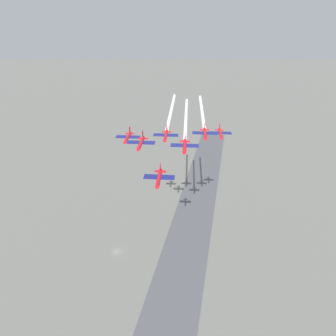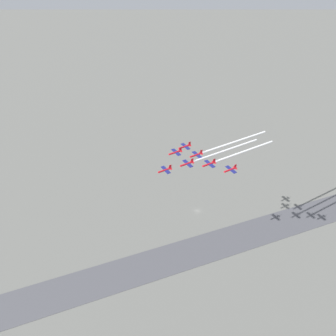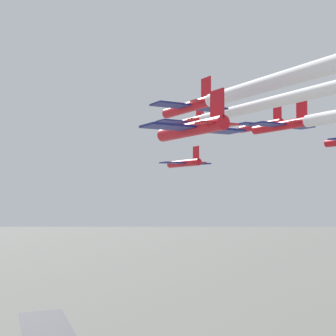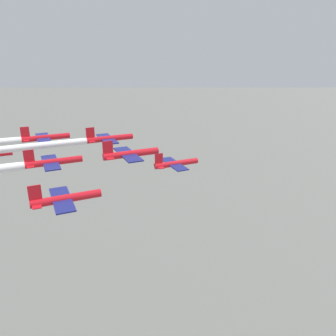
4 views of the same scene
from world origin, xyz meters
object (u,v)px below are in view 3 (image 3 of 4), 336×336
jet_0 (185,163)px  jet_2 (262,125)px  jet_3 (188,107)px  jet_1 (186,123)px  jet_4 (281,125)px  jet_6 (192,128)px

jet_0 → jet_2: 13.55m
jet_2 → jet_3: bearing=-150.5°
jet_1 → jet_3: jet_1 is taller
jet_3 → jet_4: (-12.68, 1.37, -1.06)m
jet_0 → jet_3: bearing=-120.5°
jet_4 → jet_1: bearing=120.5°
jet_1 → jet_2: jet_2 is taller
jet_2 → jet_4: 12.70m
jet_0 → jet_6: 37.73m
jet_0 → jet_4: (2.34, 21.55, 3.28)m
jet_0 → jet_6: bearing=-120.5°
jet_0 → jet_3: (15.02, 20.18, 4.34)m
jet_1 → jet_6: bearing=-120.5°
jet_1 → jet_6: 25.49m
jet_0 → jet_2: bearing=-59.5°
jet_4 → jet_6: jet_4 is taller
jet_0 → jet_4: bearing=-90.0°
jet_3 → jet_1: bearing=59.5°
jet_0 → jet_4: size_ratio=1.00×
jet_6 → jet_0: bearing=59.5°
jet_6 → jet_4: bearing=29.5°
jet_4 → jet_6: bearing=-150.5°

